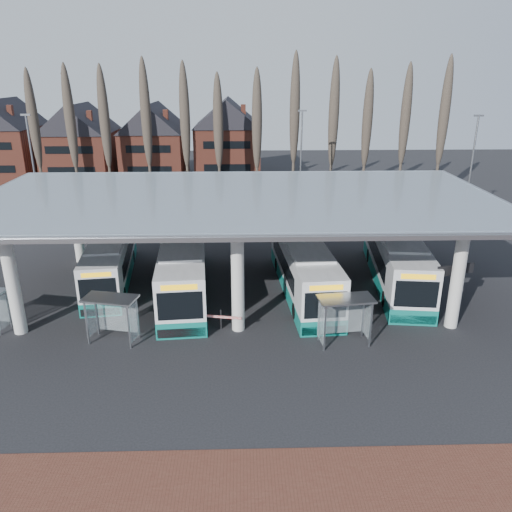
{
  "coord_description": "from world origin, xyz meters",
  "views": [
    {
      "loc": [
        0.28,
        -22.25,
        13.52
      ],
      "look_at": [
        1.12,
        7.0,
        2.68
      ],
      "focal_mm": 35.0,
      "sensor_mm": 36.0,
      "label": 1
    }
  ],
  "objects_px": {
    "bus_0": "(111,259)",
    "bus_1": "(184,266)",
    "shelter_2": "(344,309)",
    "bus_3": "(396,259)",
    "shelter_1": "(112,309)",
    "bus_2": "(303,268)"
  },
  "relations": [
    {
      "from": "bus_0",
      "to": "bus_1",
      "type": "relative_size",
      "value": 0.89
    },
    {
      "from": "bus_1",
      "to": "shelter_2",
      "type": "xyz_separation_m",
      "value": [
        9.09,
        -7.0,
        0.25
      ]
    },
    {
      "from": "bus_1",
      "to": "shelter_2",
      "type": "distance_m",
      "value": 11.47
    },
    {
      "from": "bus_3",
      "to": "bus_0",
      "type": "bearing_deg",
      "value": -175.88
    },
    {
      "from": "bus_0",
      "to": "shelter_1",
      "type": "distance_m",
      "value": 8.61
    },
    {
      "from": "bus_3",
      "to": "shelter_1",
      "type": "height_order",
      "value": "bus_3"
    },
    {
      "from": "bus_0",
      "to": "bus_2",
      "type": "xyz_separation_m",
      "value": [
        12.95,
        -2.17,
        0.12
      ]
    },
    {
      "from": "bus_3",
      "to": "shelter_1",
      "type": "distance_m",
      "value": 18.77
    },
    {
      "from": "bus_2",
      "to": "bus_3",
      "type": "height_order",
      "value": "bus_3"
    },
    {
      "from": "bus_0",
      "to": "shelter_1",
      "type": "bearing_deg",
      "value": -82.31
    },
    {
      "from": "shelter_1",
      "to": "shelter_2",
      "type": "height_order",
      "value": "shelter_2"
    },
    {
      "from": "bus_1",
      "to": "bus_3",
      "type": "height_order",
      "value": "bus_1"
    },
    {
      "from": "bus_1",
      "to": "bus_2",
      "type": "bearing_deg",
      "value": -6.31
    },
    {
      "from": "bus_1",
      "to": "shelter_1",
      "type": "xyz_separation_m",
      "value": [
        -3.05,
        -6.4,
        0.18
      ]
    },
    {
      "from": "bus_2",
      "to": "shelter_1",
      "type": "xyz_separation_m",
      "value": [
        -10.81,
        -6.16,
        0.25
      ]
    },
    {
      "from": "shelter_2",
      "to": "shelter_1",
      "type": "bearing_deg",
      "value": 170.17
    },
    {
      "from": "bus_2",
      "to": "bus_0",
      "type": "bearing_deg",
      "value": 166.39
    },
    {
      "from": "bus_0",
      "to": "bus_3",
      "type": "xyz_separation_m",
      "value": [
        19.37,
        -0.88,
        0.18
      ]
    },
    {
      "from": "bus_0",
      "to": "shelter_2",
      "type": "distance_m",
      "value": 16.85
    },
    {
      "from": "bus_3",
      "to": "bus_1",
      "type": "bearing_deg",
      "value": -169.03
    },
    {
      "from": "bus_0",
      "to": "shelter_2",
      "type": "xyz_separation_m",
      "value": [
        14.28,
        -8.93,
        0.44
      ]
    },
    {
      "from": "shelter_1",
      "to": "bus_1",
      "type": "bearing_deg",
      "value": 76.82
    }
  ]
}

